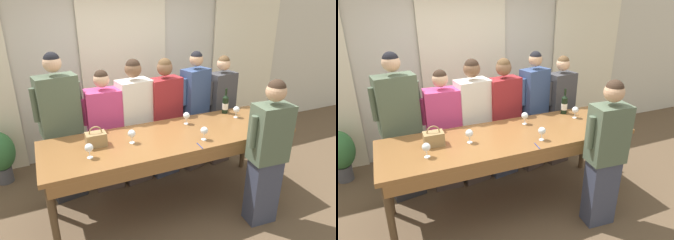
% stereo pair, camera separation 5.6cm
% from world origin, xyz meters
% --- Properties ---
extents(ground_plane, '(18.00, 18.00, 0.00)m').
position_xyz_m(ground_plane, '(0.00, 0.00, 0.00)').
color(ground_plane, brown).
extents(wall_back, '(12.00, 0.06, 2.80)m').
position_xyz_m(wall_back, '(0.00, 1.81, 1.40)').
color(wall_back, beige).
rests_on(wall_back, ground_plane).
extents(curtain_panel_center, '(1.36, 0.03, 2.69)m').
position_xyz_m(curtain_panel_center, '(0.00, 1.74, 1.34)').
color(curtain_panel_center, '#EFE5C6').
rests_on(curtain_panel_center, ground_plane).
extents(curtain_panel_right, '(1.36, 0.03, 2.69)m').
position_xyz_m(curtain_panel_right, '(2.30, 1.74, 1.34)').
color(curtain_panel_right, '#EFE5C6').
rests_on(curtain_panel_right, ground_plane).
extents(tasting_bar, '(2.87, 0.90, 0.96)m').
position_xyz_m(tasting_bar, '(0.00, -0.03, 0.88)').
color(tasting_bar, brown).
rests_on(tasting_bar, ground_plane).
extents(wine_bottle, '(0.08, 0.08, 0.34)m').
position_xyz_m(wine_bottle, '(0.95, 0.34, 1.09)').
color(wine_bottle, black).
rests_on(wine_bottle, tasting_bar).
extents(handbag, '(0.21, 0.14, 0.22)m').
position_xyz_m(handbag, '(-0.83, 0.08, 1.04)').
color(handbag, '#997A4C').
rests_on(handbag, tasting_bar).
extents(wine_glass_front_left, '(0.08, 0.08, 0.15)m').
position_xyz_m(wine_glass_front_left, '(1.18, -0.07, 1.07)').
color(wine_glass_front_left, white).
rests_on(wine_glass_front_left, tasting_bar).
extents(wine_glass_front_mid, '(0.08, 0.08, 0.15)m').
position_xyz_m(wine_glass_front_mid, '(0.99, 0.14, 1.07)').
color(wine_glass_front_mid, white).
rests_on(wine_glass_front_mid, tasting_bar).
extents(wine_glass_front_right, '(0.08, 0.08, 0.15)m').
position_xyz_m(wine_glass_front_right, '(0.28, -0.26, 1.07)').
color(wine_glass_front_right, white).
rests_on(wine_glass_front_right, tasting_bar).
extents(wine_glass_center_left, '(0.08, 0.08, 0.15)m').
position_xyz_m(wine_glass_center_left, '(0.30, 0.22, 1.07)').
color(wine_glass_center_left, white).
rests_on(wine_glass_center_left, tasting_bar).
extents(wine_glass_center_mid, '(0.08, 0.08, 0.15)m').
position_xyz_m(wine_glass_center_mid, '(-0.47, -0.01, 1.07)').
color(wine_glass_center_mid, white).
rests_on(wine_glass_center_mid, tasting_bar).
extents(wine_glass_center_right, '(0.08, 0.08, 0.15)m').
position_xyz_m(wine_glass_center_right, '(-0.95, -0.15, 1.07)').
color(wine_glass_center_right, white).
rests_on(wine_glass_center_right, tasting_bar).
extents(pen, '(0.02, 0.13, 0.01)m').
position_xyz_m(pen, '(0.16, -0.37, 0.97)').
color(pen, '#193399').
rests_on(pen, tasting_bar).
extents(guest_olive_jacket, '(0.57, 0.34, 1.87)m').
position_xyz_m(guest_olive_jacket, '(-1.13, 0.70, 0.95)').
color(guest_olive_jacket, '#28282D').
rests_on(guest_olive_jacket, ground_plane).
extents(guest_pink_top, '(0.55, 0.29, 1.62)m').
position_xyz_m(guest_pink_top, '(-0.60, 0.70, 0.81)').
color(guest_pink_top, '#473833').
rests_on(guest_pink_top, ground_plane).
extents(guest_cream_sweater, '(0.54, 0.33, 1.72)m').
position_xyz_m(guest_cream_sweater, '(-0.20, 0.70, 0.87)').
color(guest_cream_sweater, '#473833').
rests_on(guest_cream_sweater, ground_plane).
extents(guest_striped_shirt, '(0.56, 0.30, 1.70)m').
position_xyz_m(guest_striped_shirt, '(0.23, 0.70, 0.87)').
color(guest_striped_shirt, '#383D51').
rests_on(guest_striped_shirt, ground_plane).
extents(guest_navy_coat, '(0.49, 0.32, 1.76)m').
position_xyz_m(guest_navy_coat, '(0.69, 0.70, 0.90)').
color(guest_navy_coat, '#473833').
rests_on(guest_navy_coat, ground_plane).
extents(guest_beige_cap, '(0.51, 0.29, 1.67)m').
position_xyz_m(guest_beige_cap, '(1.13, 0.70, 0.85)').
color(guest_beige_cap, '#473833').
rests_on(guest_beige_cap, ground_plane).
extents(host_pouring, '(0.50, 0.29, 1.69)m').
position_xyz_m(host_pouring, '(0.83, -0.67, 0.86)').
color(host_pouring, '#383D51').
rests_on(host_pouring, ground_plane).
extents(potted_plant, '(0.39, 0.39, 0.76)m').
position_xyz_m(potted_plant, '(-1.92, 1.40, 0.44)').
color(potted_plant, '#4C4C51').
rests_on(potted_plant, ground_plane).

